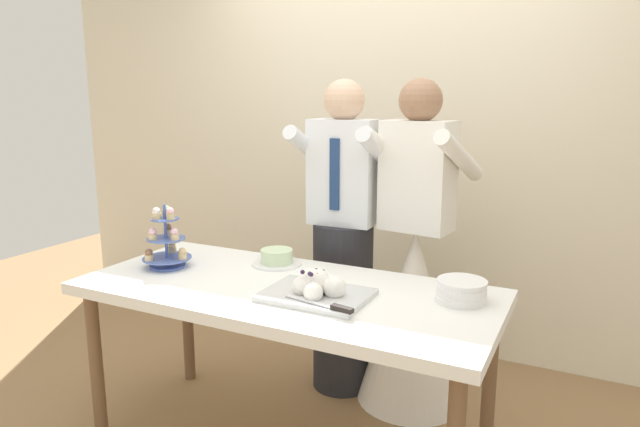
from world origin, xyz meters
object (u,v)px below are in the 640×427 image
cupcake_stand (166,243)px  main_cake_tray (317,289)px  dessert_table (286,303)px  person_groom (343,255)px  round_cake (277,258)px  person_bride (414,294)px  plate_stack (461,291)px

cupcake_stand → main_cake_tray: size_ratio=0.70×
dessert_table → person_groom: (-0.02, 0.64, 0.05)m
round_cake → person_groom: 0.43m
cupcake_stand → round_cake: size_ratio=1.27×
cupcake_stand → person_bride: 1.26m
plate_stack → round_cake: bearing=173.6°
person_bride → plate_stack: bearing=-56.1°
main_cake_tray → person_groom: size_ratio=0.26×
cupcake_stand → person_bride: person_bride is taller
person_groom → cupcake_stand: bearing=-133.7°
person_groom → person_bride: bearing=4.1°
dessert_table → cupcake_stand: bearing=-179.2°
plate_stack → person_groom: bearing=146.4°
round_cake → person_bride: (0.56, 0.41, -0.22)m
person_groom → person_bride: (0.39, 0.03, -0.16)m
plate_stack → person_bride: 0.66m
person_bride → main_cake_tray: bearing=-103.9°
dessert_table → person_bride: person_bride is taller
dessert_table → main_cake_tray: bearing=-19.8°
round_cake → person_groom: bearing=65.1°
person_bride → cupcake_stand: bearing=-146.0°
round_cake → plate_stack: bearing=-6.4°
cupcake_stand → person_groom: bearing=46.3°
dessert_table → person_groom: size_ratio=1.08×
dessert_table → plate_stack: plate_stack is taller
cupcake_stand → plate_stack: (1.36, 0.17, -0.07)m
cupcake_stand → main_cake_tray: 0.83m
dessert_table → cupcake_stand: 0.67m
cupcake_stand → person_bride: bearing=34.0°
cupcake_stand → plate_stack: bearing=7.0°
dessert_table → plate_stack: size_ratio=8.88×
dessert_table → round_cake: (-0.20, 0.26, 0.11)m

